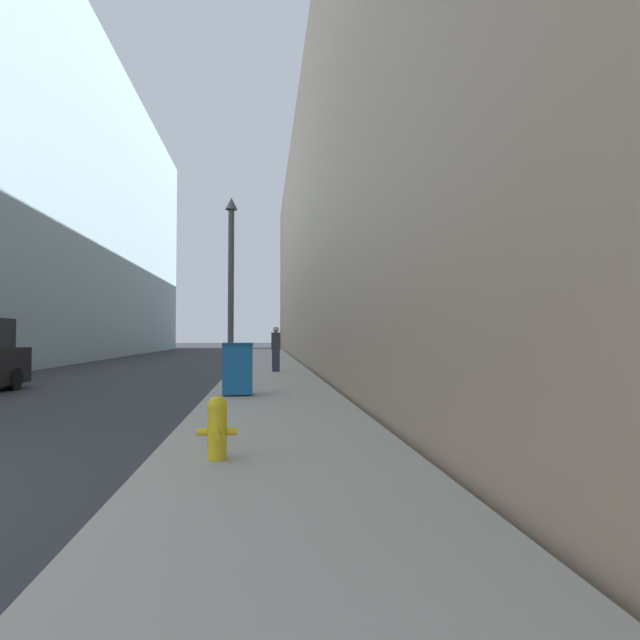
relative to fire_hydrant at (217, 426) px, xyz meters
The scene contains 6 objects.
sidewalk_right 16.40m from the fire_hydrant, 87.16° to the left, with size 3.26×60.00×0.15m.
building_right_stone 26.92m from the fire_hydrant, 70.68° to the left, with size 12.00×60.00×16.27m.
fire_hydrant is the anchor object (origin of this frame).
trash_bin 6.30m from the fire_hydrant, 90.70° to the left, with size 0.72×0.63×1.27m.
lamppost 9.45m from the fire_hydrant, 92.72° to the left, with size 0.37×0.37×5.60m.
pedestrian_on_sidewalk 14.12m from the fire_hydrant, 85.78° to the left, with size 0.36×0.24×1.80m.
Camera 1 is at (5.27, -4.37, 1.61)m, focal length 28.00 mm.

